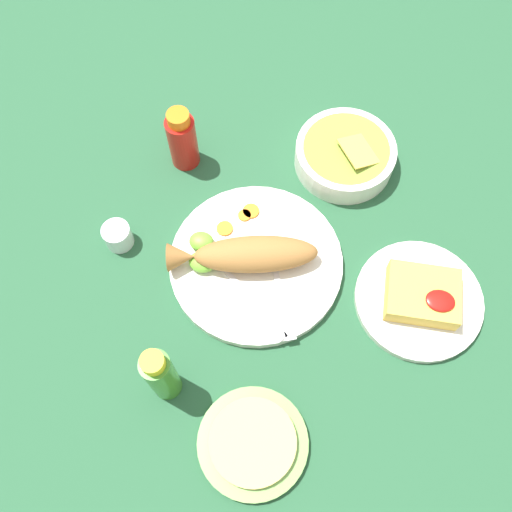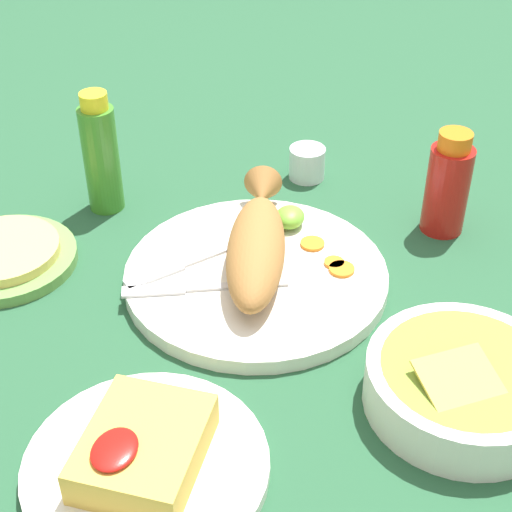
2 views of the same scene
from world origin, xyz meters
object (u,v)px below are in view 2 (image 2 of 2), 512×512
(fried_fish, at_px, (257,243))
(side_plate_fries, at_px, (146,466))
(main_plate, at_px, (256,276))
(salt_cup, at_px, (307,165))
(fork_far, at_px, (189,263))
(tortilla_plate, at_px, (5,259))
(guacamole_bowl, at_px, (464,383))
(hot_sauce_bottle_red, at_px, (448,185))
(fork_near, at_px, (194,288))
(hot_sauce_bottle_green, at_px, (101,155))

(fried_fish, height_order, side_plate_fries, fried_fish)
(main_plate, relative_size, salt_cup, 6.08)
(fork_far, height_order, tortilla_plate, fork_far)
(fork_far, height_order, guacamole_bowl, guacamole_bowl)
(side_plate_fries, xyz_separation_m, tortilla_plate, (-0.24, -0.28, 0.00))
(hot_sauce_bottle_red, distance_m, side_plate_fries, 0.51)
(fork_far, xyz_separation_m, guacamole_bowl, (0.12, 0.32, 0.01))
(fork_near, bearing_deg, hot_sauce_bottle_red, -159.75)
(salt_cup, xyz_separation_m, guacamole_bowl, (0.38, 0.23, 0.01))
(salt_cup, bearing_deg, guacamole_bowl, 31.35)
(fork_near, xyz_separation_m, fork_far, (-0.04, -0.02, 0.00))
(fork_far, distance_m, guacamole_bowl, 0.34)
(fried_fish, bearing_deg, guacamole_bowl, 47.12)
(fork_near, bearing_deg, guacamole_bowl, 144.49)
(main_plate, bearing_deg, fork_far, -83.76)
(main_plate, distance_m, salt_cup, 0.25)
(hot_sauce_bottle_green, bearing_deg, fork_far, 53.21)
(tortilla_plate, bearing_deg, fried_fish, 101.24)
(main_plate, bearing_deg, tortilla_plate, -81.85)
(guacamole_bowl, bearing_deg, main_plate, -118.90)
(hot_sauce_bottle_green, distance_m, salt_cup, 0.28)
(guacamole_bowl, distance_m, tortilla_plate, 0.55)
(fork_near, bearing_deg, fork_far, -84.61)
(fork_near, bearing_deg, fried_fish, -149.12)
(fork_far, distance_m, hot_sauce_bottle_green, 0.20)
(fried_fish, xyz_separation_m, hot_sauce_bottle_red, (-0.15, 0.20, 0.02))
(fork_near, relative_size, side_plate_fries, 0.82)
(hot_sauce_bottle_green, height_order, side_plate_fries, hot_sauce_bottle_green)
(fried_fish, relative_size, hot_sauce_bottle_green, 1.61)
(main_plate, height_order, fried_fish, fried_fish)
(fork_far, relative_size, hot_sauce_bottle_red, 1.08)
(salt_cup, relative_size, tortilla_plate, 0.29)
(fork_far, relative_size, side_plate_fries, 0.67)
(fried_fish, relative_size, salt_cup, 5.24)
(tortilla_plate, bearing_deg, fork_far, 98.83)
(main_plate, relative_size, fork_far, 2.08)
(main_plate, xyz_separation_m, fork_far, (0.01, -0.08, 0.01))
(main_plate, distance_m, side_plate_fries, 0.29)
(fork_far, xyz_separation_m, salt_cup, (-0.26, 0.09, -0.00))
(fork_near, xyz_separation_m, side_plate_fries, (0.23, 0.03, -0.01))
(salt_cup, height_order, side_plate_fries, salt_cup)
(fork_near, distance_m, tortilla_plate, 0.24)
(hot_sauce_bottle_green, bearing_deg, guacamole_bowl, 63.18)
(fork_far, bearing_deg, fork_near, 68.26)
(hot_sauce_bottle_red, bearing_deg, main_plate, -49.72)
(main_plate, distance_m, fork_far, 0.08)
(fried_fish, distance_m, salt_cup, 0.23)
(fork_far, distance_m, side_plate_fries, 0.28)
(side_plate_fries, bearing_deg, hot_sauce_bottle_red, 153.89)
(hot_sauce_bottle_green, relative_size, guacamole_bowl, 0.86)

